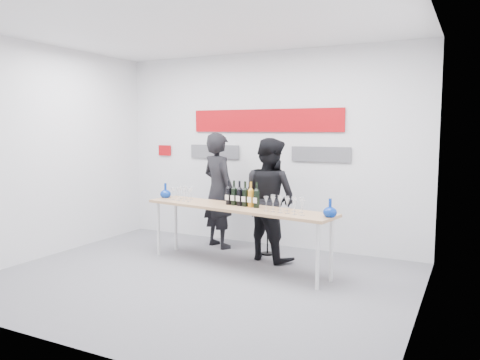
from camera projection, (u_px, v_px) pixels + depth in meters
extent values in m
plane|color=slate|center=(198.00, 279.00, 5.68)|extent=(5.00, 5.00, 0.00)
cube|color=silver|center=(265.00, 150.00, 7.29)|extent=(5.00, 0.04, 3.00)
cube|color=#A7070D|center=(265.00, 121.00, 7.22)|extent=(2.50, 0.02, 0.35)
cube|color=#59595E|center=(215.00, 152.00, 7.68)|extent=(0.90, 0.02, 0.22)
cube|color=#59595E|center=(321.00, 154.00, 6.87)|extent=(0.90, 0.02, 0.22)
cube|color=#A7070D|center=(165.00, 150.00, 8.13)|extent=(0.25, 0.02, 0.18)
cube|color=tan|center=(237.00, 208.00, 6.11)|extent=(2.76, 0.95, 0.04)
cylinder|color=silver|center=(158.00, 229.00, 6.74)|extent=(0.05, 0.05, 0.78)
cylinder|color=silver|center=(318.00, 256.00, 5.27)|extent=(0.05, 0.05, 0.78)
cylinder|color=silver|center=(176.00, 225.00, 7.03)|extent=(0.05, 0.05, 0.78)
cylinder|color=silver|center=(331.00, 250.00, 5.57)|extent=(0.05, 0.05, 0.78)
imported|color=black|center=(218.00, 190.00, 7.17)|extent=(0.76, 0.65, 1.76)
imported|color=black|center=(269.00, 199.00, 6.49)|extent=(0.98, 0.86, 1.70)
cylinder|color=black|center=(267.00, 254.00, 6.82)|extent=(0.19, 0.19, 0.02)
cylinder|color=black|center=(268.00, 201.00, 6.74)|extent=(0.02, 0.02, 1.57)
sphere|color=black|center=(267.00, 145.00, 6.62)|extent=(0.05, 0.05, 0.05)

